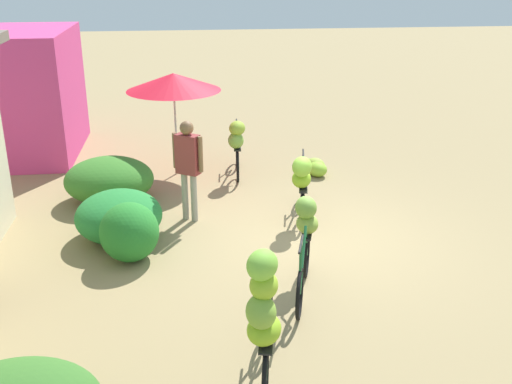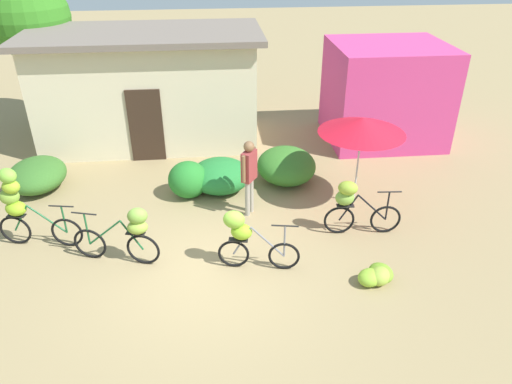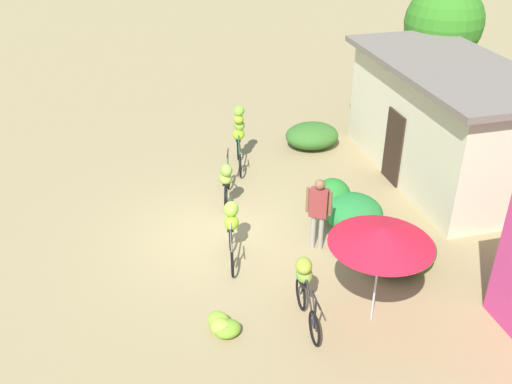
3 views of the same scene
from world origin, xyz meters
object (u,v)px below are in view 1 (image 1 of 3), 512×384
banana_pile_on_ground (314,167)px  shop_pink (11,94)px  bicycle_by_shop (237,144)px  bicycle_near_pile (305,239)px  bicycle_leftmost (264,314)px  bicycle_center_loaded (302,181)px  person_vendor (188,160)px  market_umbrella (173,82)px

banana_pile_on_ground → shop_pink: bearing=71.3°
shop_pink → banana_pile_on_ground: size_ratio=4.02×
banana_pile_on_ground → bicycle_by_shop: bearing=92.3°
bicycle_near_pile → bicycle_by_shop: 4.53m
bicycle_leftmost → bicycle_center_loaded: (4.37, -1.20, -0.23)m
bicycle_near_pile → person_vendor: size_ratio=0.96×
bicycle_leftmost → person_vendor: bearing=8.8°
shop_pink → bicycle_by_shop: bearing=-114.8°
bicycle_by_shop → shop_pink: bearing=65.2°
bicycle_by_shop → bicycle_center_loaded: bearing=-158.3°
banana_pile_on_ground → bicycle_leftmost: bearing=164.2°
shop_pink → bicycle_by_shop: size_ratio=1.96×
shop_pink → market_umbrella: (-1.84, -3.69, 0.54)m
bicycle_near_pile → banana_pile_on_ground: bearing=-13.1°
bicycle_center_loaded → banana_pile_on_ground: (2.38, -0.71, -0.59)m
market_umbrella → bicycle_by_shop: bearing=-109.5°
market_umbrella → bicycle_center_loaded: 3.69m
bicycle_center_loaded → bicycle_near_pile: bearing=170.6°
person_vendor → bicycle_leftmost: bearing=-171.2°
market_umbrella → bicycle_near_pile: bearing=-160.1°
market_umbrella → bicycle_leftmost: (-7.12, -0.95, -0.97)m
person_vendor → bicycle_center_loaded: bearing=-97.6°
shop_pink → bicycle_near_pile: shop_pink is taller
shop_pink → market_umbrella: 4.16m
bicycle_leftmost → bicycle_center_loaded: 4.54m
bicycle_leftmost → bicycle_center_loaded: bearing=-15.4°
person_vendor → market_umbrella: bearing=5.3°
market_umbrella → bicycle_center_loaded: bearing=-142.0°
bicycle_by_shop → market_umbrella: bearing=70.5°
bicycle_near_pile → person_vendor: bearing=32.5°
person_vendor → shop_pink: bearing=42.2°
bicycle_leftmost → person_vendor: (4.62, 0.71, 0.13)m
shop_pink → bicycle_center_loaded: size_ratio=2.07×
bicycle_leftmost → banana_pile_on_ground: 7.06m
banana_pile_on_ground → person_vendor: 3.50m
bicycle_near_pile → banana_pile_on_ground: size_ratio=2.15×
bicycle_leftmost → bicycle_by_shop: bicycle_leftmost is taller
market_umbrella → bicycle_by_shop: 1.77m
bicycle_near_pile → bicycle_by_shop: bicycle_by_shop is taller
shop_pink → bicycle_center_loaded: bearing=-128.2°
bicycle_center_loaded → bicycle_by_shop: bicycle_by_shop is taller
bicycle_near_pile → person_vendor: 2.92m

